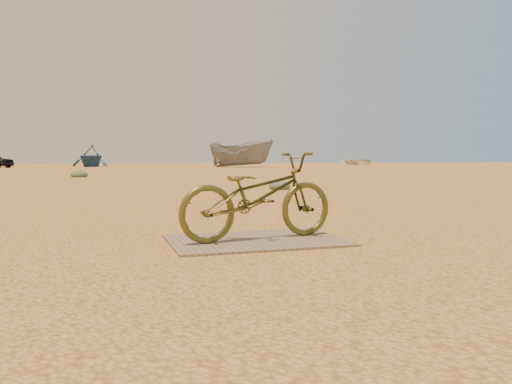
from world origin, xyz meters
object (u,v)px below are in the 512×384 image
object	(u,v)px
boat_far_left	(91,156)
boat_far_right	(359,161)
plywood_board	(256,240)
boat_mid_right	(241,154)
bicycle	(258,196)

from	to	relation	value
boat_far_left	boat_far_right	bearing A→B (deg)	31.65
boat_far_left	plywood_board	bearing A→B (deg)	-60.48
boat_mid_right	boat_far_right	size ratio (longest dim) A/B	1.28
bicycle	boat_far_left	bearing A→B (deg)	-6.26
plywood_board	bicycle	bearing A→B (deg)	1.34
plywood_board	boat_far_right	size ratio (longest dim) A/B	0.37
boat_far_left	boat_far_right	xyz separation A→B (m)	(27.26, 2.39, -0.50)
bicycle	boat_far_right	distance (m)	49.88
boat_mid_right	bicycle	bearing A→B (deg)	-155.59
plywood_board	boat_mid_right	distance (m)	36.76
bicycle	boat_far_left	xyz separation A→B (m)	(-2.08, 40.67, 0.51)
boat_mid_right	boat_far_right	distance (m)	17.17
boat_mid_right	boat_far_left	bearing A→B (deg)	106.03
boat_far_left	boat_far_right	distance (m)	27.37
bicycle	boat_far_right	bearing A→B (deg)	-39.50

